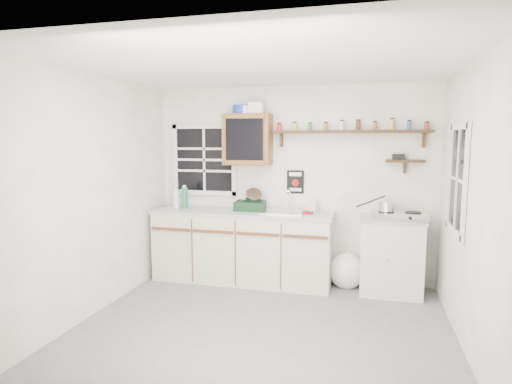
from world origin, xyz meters
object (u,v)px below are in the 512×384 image
upper_cabinet (248,139)px  spice_shelf (350,131)px  dish_rack (251,203)px  hotplate (399,215)px  right_cabinet (391,255)px  main_cabinet (242,246)px

upper_cabinet → spice_shelf: upper_cabinet is taller
spice_shelf → dish_rack: bearing=-173.7°
upper_cabinet → hotplate: bearing=-4.2°
right_cabinet → dish_rack: size_ratio=2.27×
hotplate → dish_rack: bearing=170.3°
main_cabinet → hotplate: hotplate is taller
dish_rack → hotplate: 1.82m
spice_shelf → hotplate: (0.60, -0.21, -0.98)m
dish_rack → main_cabinet: bearing=-144.7°
dish_rack → hotplate: (1.81, -0.07, -0.06)m
main_cabinet → dish_rack: size_ratio=5.75×
right_cabinet → main_cabinet: bearing=-179.2°
hotplate → upper_cabinet: bearing=168.5°
dish_rack → spice_shelf: bearing=2.2°
spice_shelf → dish_rack: size_ratio=4.76×
main_cabinet → spice_shelf: 1.98m
spice_shelf → hotplate: spice_shelf is taller
right_cabinet → dish_rack: (-1.74, 0.05, 0.56)m
right_cabinet → hotplate: hotplate is taller
main_cabinet → spice_shelf: spice_shelf is taller
hotplate → main_cabinet: bearing=172.8°
main_cabinet → dish_rack: (0.10, 0.08, 0.55)m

